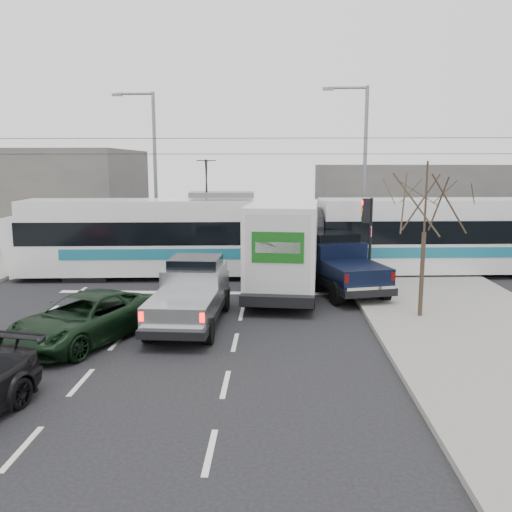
{
  "coord_description": "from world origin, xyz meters",
  "views": [
    {
      "loc": [
        2.84,
        -14.87,
        5.06
      ],
      "look_at": [
        2.15,
        4.24,
        1.8
      ],
      "focal_mm": 38.0,
      "sensor_mm": 36.0,
      "label": 1
    }
  ],
  "objects_px": {
    "bare_tree": "(426,204)",
    "street_lamp_near": "(361,163)",
    "street_lamp_far": "(152,163)",
    "navy_pickup": "(339,263)",
    "box_truck": "(284,249)",
    "traffic_signal": "(368,224)",
    "green_car": "(85,318)",
    "tram": "(309,236)",
    "silver_pickup": "(192,292)"
  },
  "relations": [
    {
      "from": "bare_tree",
      "to": "street_lamp_near",
      "type": "bearing_deg",
      "value": 91.42
    },
    {
      "from": "street_lamp_far",
      "to": "street_lamp_near",
      "type": "bearing_deg",
      "value": -9.87
    },
    {
      "from": "street_lamp_near",
      "to": "navy_pickup",
      "type": "xyz_separation_m",
      "value": [
        -1.91,
        -7.45,
        -3.98
      ]
    },
    {
      "from": "street_lamp_near",
      "to": "box_truck",
      "type": "relative_size",
      "value": 1.21
    },
    {
      "from": "traffic_signal",
      "to": "navy_pickup",
      "type": "height_order",
      "value": "traffic_signal"
    },
    {
      "from": "green_car",
      "to": "traffic_signal",
      "type": "bearing_deg",
      "value": 58.89
    },
    {
      "from": "box_truck",
      "to": "tram",
      "type": "bearing_deg",
      "value": 77.31
    },
    {
      "from": "street_lamp_near",
      "to": "silver_pickup",
      "type": "height_order",
      "value": "street_lamp_near"
    },
    {
      "from": "traffic_signal",
      "to": "street_lamp_far",
      "type": "xyz_separation_m",
      "value": [
        -10.66,
        9.5,
        2.37
      ]
    },
    {
      "from": "street_lamp_near",
      "to": "green_car",
      "type": "height_order",
      "value": "street_lamp_near"
    },
    {
      "from": "traffic_signal",
      "to": "navy_pickup",
      "type": "xyz_separation_m",
      "value": [
        -1.06,
        0.05,
        -1.61
      ]
    },
    {
      "from": "street_lamp_near",
      "to": "street_lamp_far",
      "type": "relative_size",
      "value": 1.0
    },
    {
      "from": "street_lamp_far",
      "to": "tram",
      "type": "bearing_deg",
      "value": -37.2
    },
    {
      "from": "street_lamp_far",
      "to": "navy_pickup",
      "type": "relative_size",
      "value": 1.56
    },
    {
      "from": "street_lamp_far",
      "to": "silver_pickup",
      "type": "height_order",
      "value": "street_lamp_far"
    },
    {
      "from": "navy_pickup",
      "to": "green_car",
      "type": "distance_m",
      "value": 10.38
    },
    {
      "from": "street_lamp_near",
      "to": "box_truck",
      "type": "xyz_separation_m",
      "value": [
        -4.13,
        -8.12,
        -3.33
      ]
    },
    {
      "from": "green_car",
      "to": "tram",
      "type": "bearing_deg",
      "value": 77.13
    },
    {
      "from": "bare_tree",
      "to": "navy_pickup",
      "type": "height_order",
      "value": "bare_tree"
    },
    {
      "from": "tram",
      "to": "bare_tree",
      "type": "bearing_deg",
      "value": -69.3
    },
    {
      "from": "tram",
      "to": "green_car",
      "type": "height_order",
      "value": "tram"
    },
    {
      "from": "box_truck",
      "to": "street_lamp_far",
      "type": "bearing_deg",
      "value": 131.03
    },
    {
      "from": "silver_pickup",
      "to": "green_car",
      "type": "distance_m",
      "value": 3.46
    },
    {
      "from": "navy_pickup",
      "to": "traffic_signal",
      "type": "bearing_deg",
      "value": -18.28
    },
    {
      "from": "silver_pickup",
      "to": "box_truck",
      "type": "relative_size",
      "value": 0.76
    },
    {
      "from": "silver_pickup",
      "to": "navy_pickup",
      "type": "bearing_deg",
      "value": 43.15
    },
    {
      "from": "traffic_signal",
      "to": "silver_pickup",
      "type": "height_order",
      "value": "traffic_signal"
    },
    {
      "from": "tram",
      "to": "street_lamp_far",
      "type": "bearing_deg",
      "value": 138.64
    },
    {
      "from": "street_lamp_near",
      "to": "street_lamp_far",
      "type": "distance_m",
      "value": 11.67
    },
    {
      "from": "silver_pickup",
      "to": "box_truck",
      "type": "xyz_separation_m",
      "value": [
        3.02,
        3.88,
        0.78
      ]
    },
    {
      "from": "box_truck",
      "to": "traffic_signal",
      "type": "bearing_deg",
      "value": 15.63
    },
    {
      "from": "traffic_signal",
      "to": "tram",
      "type": "bearing_deg",
      "value": 125.08
    },
    {
      "from": "street_lamp_near",
      "to": "street_lamp_far",
      "type": "xyz_separation_m",
      "value": [
        -11.5,
        2.0,
        0.0
      ]
    },
    {
      "from": "street_lamp_far",
      "to": "silver_pickup",
      "type": "distance_m",
      "value": 15.23
    },
    {
      "from": "bare_tree",
      "to": "navy_pickup",
      "type": "distance_m",
      "value": 5.32
    },
    {
      "from": "street_lamp_near",
      "to": "green_car",
      "type": "bearing_deg",
      "value": -125.31
    },
    {
      "from": "street_lamp_far",
      "to": "box_truck",
      "type": "xyz_separation_m",
      "value": [
        7.37,
        -10.12,
        -3.33
      ]
    },
    {
      "from": "street_lamp_far",
      "to": "box_truck",
      "type": "bearing_deg",
      "value": -53.93
    },
    {
      "from": "traffic_signal",
      "to": "silver_pickup",
      "type": "xyz_separation_m",
      "value": [
        -6.3,
        -4.5,
        -1.74
      ]
    },
    {
      "from": "silver_pickup",
      "to": "box_truck",
      "type": "distance_m",
      "value": 4.98
    },
    {
      "from": "tram",
      "to": "box_truck",
      "type": "distance_m",
      "value": 3.83
    },
    {
      "from": "street_lamp_far",
      "to": "green_car",
      "type": "height_order",
      "value": "street_lamp_far"
    },
    {
      "from": "green_car",
      "to": "navy_pickup",
      "type": "bearing_deg",
      "value": 62.56
    },
    {
      "from": "traffic_signal",
      "to": "box_truck",
      "type": "bearing_deg",
      "value": -169.33
    },
    {
      "from": "bare_tree",
      "to": "street_lamp_near",
      "type": "xyz_separation_m",
      "value": [
        -0.29,
        11.5,
        1.32
      ]
    },
    {
      "from": "bare_tree",
      "to": "tram",
      "type": "relative_size",
      "value": 0.2
    },
    {
      "from": "box_truck",
      "to": "green_car",
      "type": "xyz_separation_m",
      "value": [
        -5.8,
        -5.9,
        -1.11
      ]
    },
    {
      "from": "traffic_signal",
      "to": "street_lamp_far",
      "type": "height_order",
      "value": "street_lamp_far"
    },
    {
      "from": "traffic_signal",
      "to": "street_lamp_far",
      "type": "relative_size",
      "value": 0.4
    },
    {
      "from": "tram",
      "to": "navy_pickup",
      "type": "distance_m",
      "value": 3.24
    }
  ]
}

